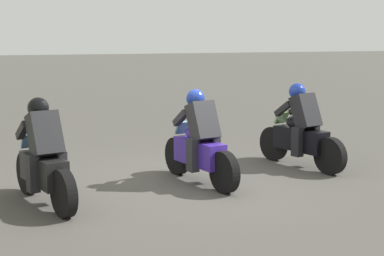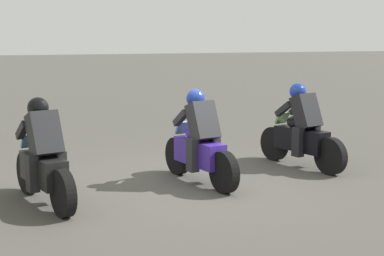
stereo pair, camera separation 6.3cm
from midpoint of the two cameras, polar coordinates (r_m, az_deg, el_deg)
The scene contains 4 objects.
ground_plane at distance 9.38m, azimuth -0.26°, elevation -5.43°, with size 120.00×120.00×0.00m, color #47443E.
rider_lane_a at distance 10.56m, azimuth 10.51°, elevation -0.47°, with size 2.00×0.70×1.51m.
rider_lane_b at distance 9.25m, azimuth 0.56°, elevation -1.68°, with size 2.02×0.65×1.51m.
rider_lane_c at distance 8.35m, azimuth -14.60°, elevation -3.18°, with size 2.01×0.69×1.51m.
Camera 1 is at (-8.56, 3.03, 2.38)m, focal length 54.20 mm.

